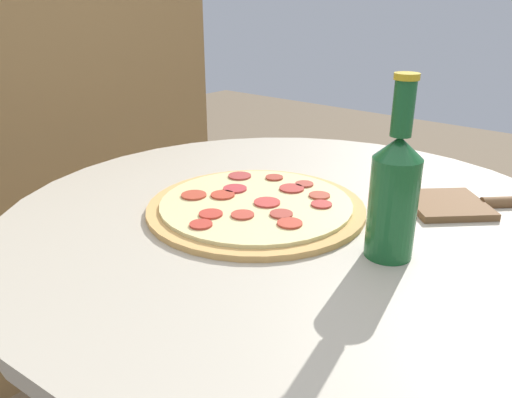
{
  "coord_description": "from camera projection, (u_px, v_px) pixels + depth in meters",
  "views": [
    {
      "loc": [
        -0.62,
        -0.45,
        1.08
      ],
      "look_at": [
        -0.03,
        0.05,
        0.77
      ],
      "focal_mm": 35.0,
      "sensor_mm": 36.0,
      "label": 1
    }
  ],
  "objects": [
    {
      "name": "table",
      "position": [
        290.0,
        302.0,
        0.9
      ],
      "size": [
        0.96,
        0.96,
        0.75
      ],
      "color": "#B2A893",
      "rests_on": "ground_plane"
    },
    {
      "name": "fence_panel",
      "position": [
        33.0,
        91.0,
        1.31
      ],
      "size": [
        1.22,
        0.04,
        1.71
      ],
      "color": "olive",
      "rests_on": "ground_plane"
    },
    {
      "name": "pizza",
      "position": [
        256.0,
        206.0,
        0.84
      ],
      "size": [
        0.37,
        0.37,
        0.02
      ],
      "color": "tan",
      "rests_on": "table"
    },
    {
      "name": "beer_bottle",
      "position": [
        394.0,
        192.0,
        0.66
      ],
      "size": [
        0.07,
        0.07,
        0.25
      ],
      "color": "#195628",
      "rests_on": "table"
    },
    {
      "name": "pizza_paddle",
      "position": [
        462.0,
        204.0,
        0.85
      ],
      "size": [
        0.22,
        0.22,
        0.02
      ],
      "rotation": [
        0.0,
        0.0,
        -0.79
      ],
      "color": "brown",
      "rests_on": "table"
    }
  ]
}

